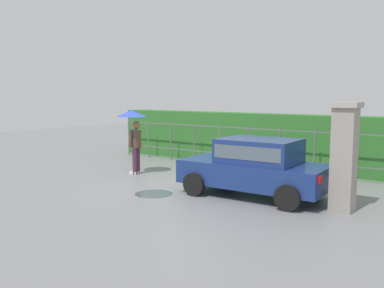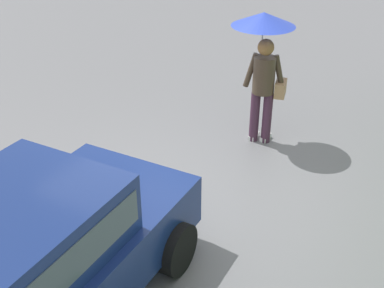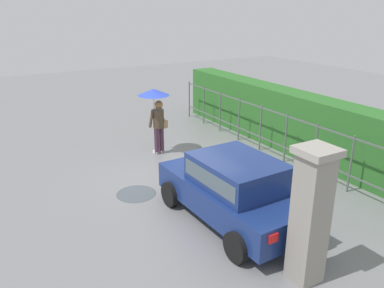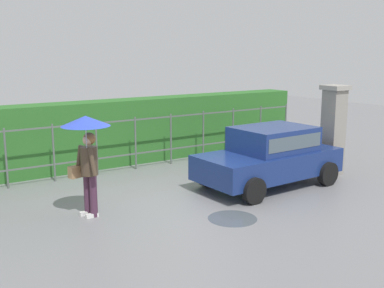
{
  "view_description": "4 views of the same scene",
  "coord_description": "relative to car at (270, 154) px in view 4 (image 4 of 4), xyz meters",
  "views": [
    {
      "loc": [
        7.24,
        -9.3,
        2.58
      ],
      "look_at": [
        0.18,
        0.26,
        1.16
      ],
      "focal_mm": 38.65,
      "sensor_mm": 36.0,
      "label": 1
    },
    {
      "loc": [
        4.44,
        2.91,
        3.84
      ],
      "look_at": [
        0.02,
        0.33,
        0.98
      ],
      "focal_mm": 45.11,
      "sensor_mm": 36.0,
      "label": 2
    },
    {
      "loc": [
        8.51,
        -4.56,
        4.48
      ],
      "look_at": [
        0.16,
        0.23,
        1.04
      ],
      "focal_mm": 36.54,
      "sensor_mm": 36.0,
      "label": 3
    },
    {
      "loc": [
        -5.52,
        -8.52,
        3.34
      ],
      "look_at": [
        0.4,
        0.45,
        1.2
      ],
      "focal_mm": 44.36,
      "sensor_mm": 36.0,
      "label": 4
    }
  ],
  "objects": [
    {
      "name": "ground_plane",
      "position": [
        -2.41,
        0.03,
        -0.8
      ],
      "size": [
        40.0,
        40.0,
        0.0
      ],
      "primitive_type": "plane",
      "color": "slate"
    },
    {
      "name": "car",
      "position": [
        0.0,
        0.0,
        0.0
      ],
      "size": [
        3.79,
        1.97,
        1.48
      ],
      "rotation": [
        0.0,
        0.0,
        3.18
      ],
      "color": "navy",
      "rests_on": "ground"
    },
    {
      "name": "pedestrian",
      "position": [
        -4.6,
        0.33,
        0.73
      ],
      "size": [
        0.96,
        0.96,
        2.08
      ],
      "rotation": [
        0.0,
        0.0,
        -2.88
      ],
      "color": "#47283D",
      "rests_on": "ground"
    },
    {
      "name": "gate_pillar",
      "position": [
        2.2,
        -0.06,
        0.44
      ],
      "size": [
        0.6,
        0.6,
        2.42
      ],
      "color": "gray",
      "rests_on": "ground"
    },
    {
      "name": "fence_section",
      "position": [
        -2.03,
        3.34,
        0.02
      ],
      "size": [
        11.7,
        0.05,
        1.5
      ],
      "color": "#59605B",
      "rests_on": "ground"
    },
    {
      "name": "hedge_row",
      "position": [
        -2.03,
        4.26,
        0.15
      ],
      "size": [
        12.65,
        0.9,
        1.9
      ],
      "primitive_type": "cube",
      "color": "#2D6B28",
      "rests_on": "ground"
    },
    {
      "name": "puddle_near",
      "position": [
        -2.25,
        -1.36,
        -0.8
      ],
      "size": [
        1.0,
        1.0,
        0.0
      ],
      "primitive_type": "cylinder",
      "color": "#4C545B",
      "rests_on": "ground"
    }
  ]
}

